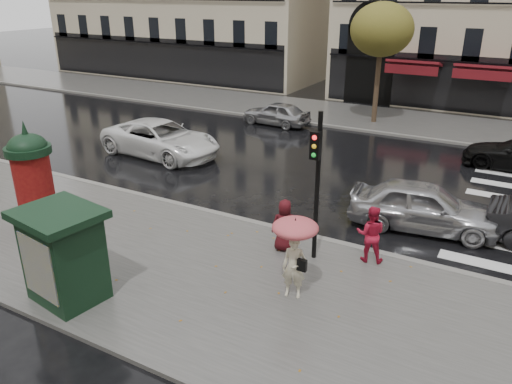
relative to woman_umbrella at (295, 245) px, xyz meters
The scene contains 15 objects.
ground 2.11m from the woman_umbrella, behind, with size 160.00×160.00×0.00m, color black.
near_sidewalk 2.07m from the woman_umbrella, 169.52° to the right, with size 90.00×7.00×0.12m, color #474744.
far_sidewalk 19.35m from the woman_umbrella, 94.22° to the left, with size 90.00×6.00×0.12m, color #474744.
near_kerb 3.83m from the woman_umbrella, 113.70° to the left, with size 90.00×0.25×0.14m, color slate.
far_kerb 16.37m from the woman_umbrella, 95.00° to the left, with size 90.00×0.25×0.14m, color slate.
tree_far_left 18.91m from the woman_umbrella, 100.62° to the left, with size 3.40×3.40×6.64m.
woman_umbrella is the anchor object (origin of this frame).
woman_red 2.93m from the woman_umbrella, 67.06° to the left, with size 0.80×0.62×1.65m, color #B61632.
man_burgundy 2.48m from the woman_umbrella, 121.49° to the left, with size 0.76×0.50×1.56m, color #470E14.
morris_column 8.51m from the woman_umbrella, behind, with size 1.34×1.34×3.60m.
traffic_light 2.29m from the woman_umbrella, 98.89° to the left, with size 0.27×0.40×4.24m.
newsstand 5.57m from the woman_umbrella, 150.25° to the right, with size 2.18×1.93×2.36m.
car_silver 6.03m from the woman_umbrella, 71.00° to the left, with size 1.89×4.69×1.60m, color #AFAFB4.
car_white 12.85m from the woman_umbrella, 143.68° to the left, with size 2.69×5.82×1.62m, color white.
car_far_silver 17.33m from the woman_umbrella, 118.31° to the left, with size 1.58×3.92×1.33m, color #9FA0A4.
Camera 1 is at (5.76, -9.96, 7.27)m, focal length 35.00 mm.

